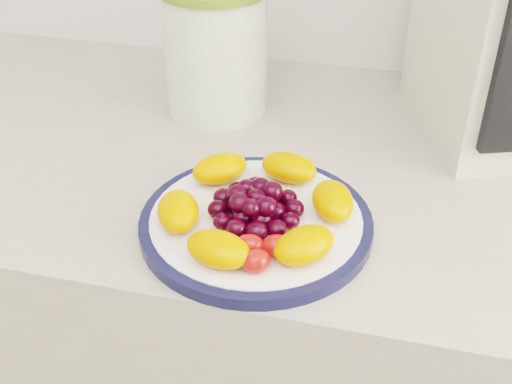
# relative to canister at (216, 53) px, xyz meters

# --- Properties ---
(counter) EXTENTS (3.50, 0.60, 0.90)m
(counter) POSITION_rel_canister_xyz_m (0.19, -0.10, -0.54)
(counter) COLOR #AA9E8F
(counter) RESTS_ON floor
(plate_rim) EXTENTS (0.26, 0.26, 0.01)m
(plate_rim) POSITION_rel_canister_xyz_m (0.13, -0.27, -0.08)
(plate_rim) COLOR black
(plate_rim) RESTS_ON counter
(plate_face) EXTENTS (0.24, 0.24, 0.02)m
(plate_face) POSITION_rel_canister_xyz_m (0.13, -0.27, -0.08)
(plate_face) COLOR white
(plate_face) RESTS_ON counter
(canister) EXTENTS (0.18, 0.18, 0.17)m
(canister) POSITION_rel_canister_xyz_m (0.00, 0.00, 0.00)
(canister) COLOR #446423
(canister) RESTS_ON counter
(appliance_body) EXTENTS (0.25, 0.29, 0.31)m
(appliance_body) POSITION_rel_canister_xyz_m (0.38, 0.03, 0.07)
(appliance_body) COLOR beige
(appliance_body) RESTS_ON counter
(fruit_plate) EXTENTS (0.22, 0.22, 0.04)m
(fruit_plate) POSITION_rel_canister_xyz_m (0.13, -0.27, -0.05)
(fruit_plate) COLOR #FF6F01
(fruit_plate) RESTS_ON plate_face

